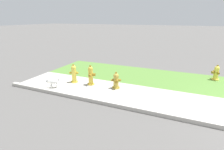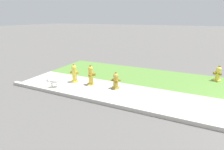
{
  "view_description": "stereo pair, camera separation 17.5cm",
  "coord_description": "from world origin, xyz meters",
  "views": [
    {
      "loc": [
        -2.83,
        -5.41,
        2.57
      ],
      "look_at": [
        -5.45,
        0.63,
        0.4
      ],
      "focal_mm": 28.0,
      "sensor_mm": 36.0,
      "label": 1
    },
    {
      "loc": [
        -2.67,
        -5.34,
        2.57
      ],
      "look_at": [
        -5.45,
        0.63,
        0.4
      ],
      "focal_mm": 28.0,
      "sensor_mm": 36.0,
      "label": 2
    }
  ],
  "objects": [
    {
      "name": "fire_hydrant_across_street",
      "position": [
        -6.21,
        0.27,
        0.39
      ],
      "size": [
        0.34,
        0.37,
        0.81
      ],
      "rotation": [
        0.0,
        0.0,
        4.94
      ],
      "color": "gold",
      "rests_on": "ground"
    },
    {
      "name": "fire_hydrant_far_end",
      "position": [
        -1.57,
        2.92,
        0.31
      ],
      "size": [
        0.35,
        0.38,
        0.66
      ],
      "rotation": [
        0.0,
        0.0,
        2.01
      ],
      "color": "yellow",
      "rests_on": "ground"
    },
    {
      "name": "small_white_dog",
      "position": [
        -7.38,
        -0.61,
        0.25
      ],
      "size": [
        0.43,
        0.36,
        0.42
      ],
      "rotation": [
        0.0,
        0.0,
        3.74
      ],
      "color": "white",
      "rests_on": "ground"
    },
    {
      "name": "fire_hydrant_at_driveway",
      "position": [
        -5.15,
        0.32,
        0.31
      ],
      "size": [
        0.38,
        0.35,
        0.65
      ],
      "rotation": [
        0.0,
        0.0,
        3.58
      ],
      "color": "gold",
      "rests_on": "ground"
    },
    {
      "name": "fire_hydrant_mid_block",
      "position": [
        -6.98,
        0.23,
        0.38
      ],
      "size": [
        0.37,
        0.34,
        0.78
      ],
      "rotation": [
        0.0,
        0.0,
        0.32
      ],
      "color": "yellow",
      "rests_on": "ground"
    }
  ]
}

